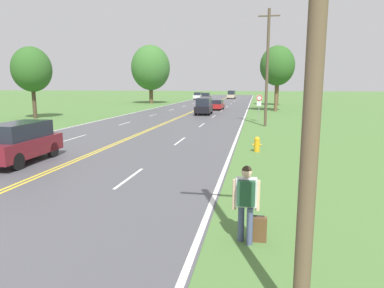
% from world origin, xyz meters
% --- Properties ---
extents(hitchhiker_person, '(0.62, 0.44, 1.81)m').
position_xyz_m(hitchhiker_person, '(8.26, 2.73, 1.11)').
color(hitchhiker_person, '#475175').
rests_on(hitchhiker_person, ground).
extents(suitcase, '(0.40, 0.18, 0.63)m').
position_xyz_m(suitcase, '(8.55, 2.90, 0.29)').
color(suitcase, brown).
rests_on(suitcase, ground).
extents(fire_hydrant, '(0.46, 0.30, 0.83)m').
position_xyz_m(fire_hydrant, '(8.53, 13.85, 0.42)').
color(fire_hydrant, gold).
rests_on(fire_hydrant, ground).
extents(traffic_sign, '(0.60, 0.10, 2.62)m').
position_xyz_m(traffic_sign, '(8.68, 29.58, 1.98)').
color(traffic_sign, gray).
rests_on(traffic_sign, ground).
extents(utility_pole_foreground, '(1.80, 0.24, 8.93)m').
position_xyz_m(utility_pole_foreground, '(9.15, 0.06, 4.62)').
color(utility_pole_foreground, brown).
rests_on(utility_pole_foreground, ground).
extents(utility_pole_midground, '(1.80, 0.24, 9.85)m').
position_xyz_m(utility_pole_midground, '(9.24, 25.84, 5.08)').
color(utility_pole_midground, brown).
rests_on(utility_pole_midground, ground).
extents(tree_left_verge, '(4.71, 4.71, 8.99)m').
position_xyz_m(tree_left_verge, '(11.99, 57.63, 6.25)').
color(tree_left_verge, brown).
rests_on(tree_left_verge, ground).
extents(tree_behind_sign, '(4.10, 4.10, 7.56)m').
position_xyz_m(tree_behind_sign, '(-15.09, 28.53, 5.18)').
color(tree_behind_sign, '#473828').
rests_on(tree_behind_sign, ground).
extents(tree_mid_treeline, '(7.47, 7.47, 11.15)m').
position_xyz_m(tree_mid_treeline, '(-11.93, 60.37, 6.83)').
color(tree_mid_treeline, brown).
rests_on(tree_mid_treeline, ground).
extents(tree_right_cluster, '(4.63, 4.63, 8.80)m').
position_xyz_m(tree_right_cluster, '(11.05, 43.89, 6.11)').
color(tree_right_cluster, brown).
rests_on(tree_right_cluster, ground).
extents(car_maroon_suv_approaching, '(1.88, 4.46, 1.87)m').
position_xyz_m(car_maroon_suv_approaching, '(-2.25, 9.14, 0.99)').
color(car_maroon_suv_approaching, black).
rests_on(car_maroon_suv_approaching, ground).
extents(car_black_van_mid_near, '(1.86, 4.37, 2.02)m').
position_xyz_m(car_black_van_mid_near, '(2.15, 36.67, 1.04)').
color(car_black_van_mid_near, black).
rests_on(car_black_van_mid_near, ground).
extents(car_red_sedan_mid_far, '(2.09, 4.09, 1.44)m').
position_xyz_m(car_red_sedan_mid_far, '(2.70, 44.96, 0.74)').
color(car_red_sedan_mid_far, black).
rests_on(car_red_sedan_mid_far, ground).
extents(car_dark_grey_suv_receding, '(2.12, 4.36, 1.83)m').
position_xyz_m(car_dark_grey_suv_receding, '(-2.93, 73.09, 0.96)').
color(car_dark_grey_suv_receding, black).
rests_on(car_dark_grey_suv_receding, ground).
extents(car_white_suv_distant, '(1.80, 4.69, 1.77)m').
position_xyz_m(car_white_suv_distant, '(-5.94, 80.14, 0.93)').
color(car_white_suv_distant, black).
rests_on(car_white_suv_distant, ground).
extents(car_champagne_van_horizon, '(2.07, 4.87, 2.11)m').
position_xyz_m(car_champagne_van_horizon, '(1.95, 86.39, 1.08)').
color(car_champagne_van_horizon, black).
rests_on(car_champagne_van_horizon, ground).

